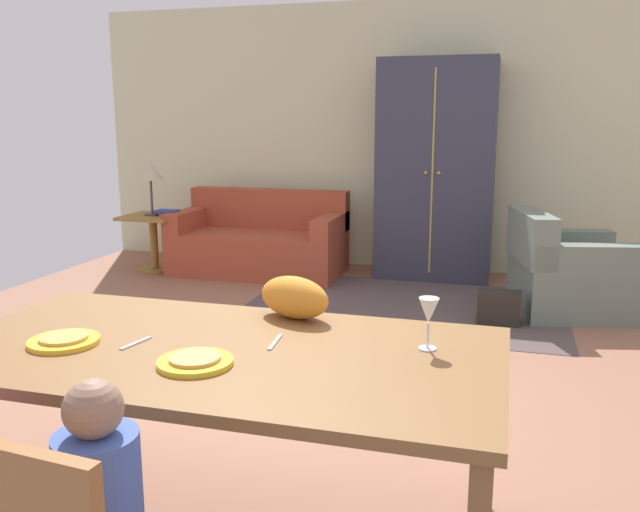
{
  "coord_description": "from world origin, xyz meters",
  "views": [
    {
      "loc": [
        0.91,
        -3.36,
        1.56
      ],
      "look_at": [
        -0.02,
        -0.11,
        0.85
      ],
      "focal_mm": 37.39,
      "sensor_mm": 36.0,
      "label": 1
    }
  ],
  "objects_px": {
    "armoire": "(436,171)",
    "side_table": "(154,235)",
    "table_lamp": "(150,173)",
    "handbag": "(499,308)",
    "dining_table": "(219,364)",
    "book_lower": "(172,215)",
    "book_upper": "(167,211)",
    "armchair": "(565,274)",
    "plate_near_man": "(64,341)",
    "wine_glass": "(429,313)",
    "plate_near_child": "(195,362)",
    "cat": "(294,297)",
    "couch": "(260,243)"
  },
  "relations": [
    {
      "from": "plate_near_child",
      "to": "side_table",
      "type": "bearing_deg",
      "value": 121.51
    },
    {
      "from": "dining_table",
      "to": "couch",
      "type": "height_order",
      "value": "couch"
    },
    {
      "from": "dining_table",
      "to": "plate_near_child",
      "type": "bearing_deg",
      "value": -90.0
    },
    {
      "from": "plate_near_child",
      "to": "couch",
      "type": "height_order",
      "value": "couch"
    },
    {
      "from": "dining_table",
      "to": "armoire",
      "type": "height_order",
      "value": "armoire"
    },
    {
      "from": "couch",
      "to": "handbag",
      "type": "xyz_separation_m",
      "value": [
        2.39,
        -1.16,
        -0.17
      ]
    },
    {
      "from": "dining_table",
      "to": "armchair",
      "type": "bearing_deg",
      "value": 67.9
    },
    {
      "from": "armoire",
      "to": "handbag",
      "type": "bearing_deg",
      "value": -65.04
    },
    {
      "from": "armoire",
      "to": "table_lamp",
      "type": "relative_size",
      "value": 3.89
    },
    {
      "from": "cat",
      "to": "armchair",
      "type": "relative_size",
      "value": 0.31
    },
    {
      "from": "handbag",
      "to": "armchair",
      "type": "bearing_deg",
      "value": 44.44
    },
    {
      "from": "side_table",
      "to": "book_upper",
      "type": "xyz_separation_m",
      "value": [
        0.15,
        0.02,
        0.24
      ]
    },
    {
      "from": "plate_near_child",
      "to": "cat",
      "type": "height_order",
      "value": "cat"
    },
    {
      "from": "plate_near_man",
      "to": "wine_glass",
      "type": "height_order",
      "value": "wine_glass"
    },
    {
      "from": "armchair",
      "to": "book_upper",
      "type": "distance_m",
      "value": 3.83
    },
    {
      "from": "armoire",
      "to": "table_lamp",
      "type": "xyz_separation_m",
      "value": [
        -2.78,
        -0.54,
        -0.04
      ]
    },
    {
      "from": "plate_near_child",
      "to": "armoire",
      "type": "bearing_deg",
      "value": 86.76
    },
    {
      "from": "plate_near_man",
      "to": "book_lower",
      "type": "height_order",
      "value": "plate_near_man"
    },
    {
      "from": "armoire",
      "to": "handbag",
      "type": "distance_m",
      "value": 1.83
    },
    {
      "from": "plate_near_child",
      "to": "book_upper",
      "type": "height_order",
      "value": "plate_near_child"
    },
    {
      "from": "table_lamp",
      "to": "handbag",
      "type": "xyz_separation_m",
      "value": [
        3.45,
        -0.9,
        -0.88
      ]
    },
    {
      "from": "plate_near_man",
      "to": "book_lower",
      "type": "xyz_separation_m",
      "value": [
        -1.76,
        4.05,
        -0.18
      ]
    },
    {
      "from": "dining_table",
      "to": "cat",
      "type": "distance_m",
      "value": 0.46
    },
    {
      "from": "armoire",
      "to": "book_upper",
      "type": "xyz_separation_m",
      "value": [
        -2.63,
        -0.52,
        -0.43
      ]
    },
    {
      "from": "armoire",
      "to": "table_lamp",
      "type": "bearing_deg",
      "value": -169.08
    },
    {
      "from": "cat",
      "to": "couch",
      "type": "bearing_deg",
      "value": 133.72
    },
    {
      "from": "plate_near_child",
      "to": "cat",
      "type": "xyz_separation_m",
      "value": [
        0.15,
        0.59,
        0.08
      ]
    },
    {
      "from": "armoire",
      "to": "side_table",
      "type": "bearing_deg",
      "value": -169.08
    },
    {
      "from": "wine_glass",
      "to": "armchair",
      "type": "height_order",
      "value": "wine_glass"
    },
    {
      "from": "plate_near_man",
      "to": "couch",
      "type": "relative_size",
      "value": 0.15
    },
    {
      "from": "plate_near_man",
      "to": "armoire",
      "type": "bearing_deg",
      "value": 80.0
    },
    {
      "from": "armchair",
      "to": "handbag",
      "type": "distance_m",
      "value": 0.72
    },
    {
      "from": "dining_table",
      "to": "plate_near_man",
      "type": "bearing_deg",
      "value": -167.61
    },
    {
      "from": "wine_glass",
      "to": "couch",
      "type": "bearing_deg",
      "value": 118.46
    },
    {
      "from": "dining_table",
      "to": "side_table",
      "type": "distance_m",
      "value": 4.68
    },
    {
      "from": "handbag",
      "to": "table_lamp",
      "type": "bearing_deg",
      "value": 165.39
    },
    {
      "from": "dining_table",
      "to": "plate_near_child",
      "type": "distance_m",
      "value": 0.19
    },
    {
      "from": "dining_table",
      "to": "plate_near_child",
      "type": "height_order",
      "value": "plate_near_child"
    },
    {
      "from": "book_lower",
      "to": "dining_table",
      "type": "bearing_deg",
      "value": -59.65
    },
    {
      "from": "book_lower",
      "to": "plate_near_man",
      "type": "bearing_deg",
      "value": -66.56
    },
    {
      "from": "wine_glass",
      "to": "armoire",
      "type": "bearing_deg",
      "value": 96.02
    },
    {
      "from": "side_table",
      "to": "handbag",
      "type": "relative_size",
      "value": 1.81
    },
    {
      "from": "wine_glass",
      "to": "couch",
      "type": "height_order",
      "value": "wine_glass"
    },
    {
      "from": "dining_table",
      "to": "book_lower",
      "type": "relative_size",
      "value": 9.03
    },
    {
      "from": "plate_near_man",
      "to": "book_lower",
      "type": "bearing_deg",
      "value": 113.44
    },
    {
      "from": "book_upper",
      "to": "handbag",
      "type": "distance_m",
      "value": 3.46
    },
    {
      "from": "book_lower",
      "to": "side_table",
      "type": "bearing_deg",
      "value": -179.28
    },
    {
      "from": "cat",
      "to": "book_upper",
      "type": "bearing_deg",
      "value": 146.07
    },
    {
      "from": "side_table",
      "to": "dining_table",
      "type": "bearing_deg",
      "value": -57.33
    },
    {
      "from": "plate_near_man",
      "to": "armchair",
      "type": "relative_size",
      "value": 0.24
    }
  ]
}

